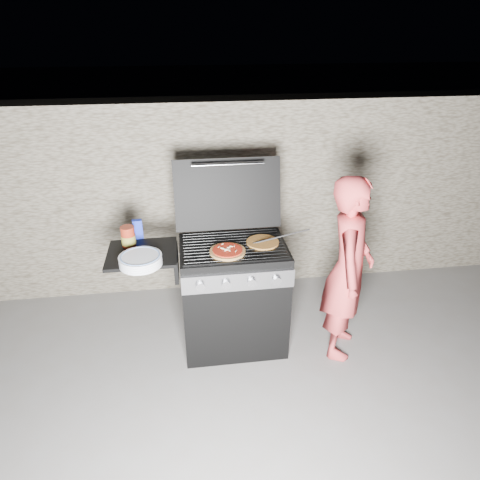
{
  "coord_description": "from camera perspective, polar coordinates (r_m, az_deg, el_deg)",
  "views": [
    {
      "loc": [
        -0.34,
        -2.79,
        2.4
      ],
      "look_at": [
        0.05,
        0.0,
        0.95
      ],
      "focal_mm": 32.0,
      "sensor_mm": 36.0,
      "label": 1
    }
  ],
  "objects": [
    {
      "name": "person",
      "position": [
        3.32,
        14.21,
        -3.83
      ],
      "size": [
        0.53,
        0.63,
        1.47
      ],
      "primitive_type": "imported",
      "rotation": [
        0.0,
        0.0,
        1.17
      ],
      "color": "#D84043",
      "rests_on": "ground"
    },
    {
      "name": "pizza_topped",
      "position": [
        3.07,
        -1.67,
        -1.46
      ],
      "size": [
        0.33,
        0.33,
        0.03
      ],
      "primitive_type": null,
      "rotation": [
        0.0,
        0.0,
        0.36
      ],
      "color": "#E0C370",
      "rests_on": "gas_grill"
    },
    {
      "name": "blue_carton",
      "position": [
        3.36,
        -13.46,
        1.41
      ],
      "size": [
        0.08,
        0.05,
        0.15
      ],
      "primitive_type": "cube",
      "rotation": [
        0.0,
        0.0,
        0.11
      ],
      "color": "#1A2EBD",
      "rests_on": "gas_grill"
    },
    {
      "name": "ground",
      "position": [
        3.7,
        -0.79,
        -13.26
      ],
      "size": [
        50.0,
        50.0,
        0.0
      ],
      "primitive_type": "plane",
      "color": "slate"
    },
    {
      "name": "gas_grill",
      "position": [
        3.4,
        -5.06,
        -7.74
      ],
      "size": [
        1.34,
        0.79,
        0.91
      ],
      "primitive_type": null,
      "color": "black",
      "rests_on": "ground"
    },
    {
      "name": "sauce_jar",
      "position": [
        3.26,
        -14.69,
        0.44
      ],
      "size": [
        0.13,
        0.13,
        0.16
      ],
      "primitive_type": "cylinder",
      "rotation": [
        0.0,
        0.0,
        -0.32
      ],
      "color": "maroon",
      "rests_on": "gas_grill"
    },
    {
      "name": "stone_wall",
      "position": [
        4.14,
        -2.7,
        5.94
      ],
      "size": [
        8.0,
        0.35,
        1.8
      ],
      "primitive_type": "cube",
      "color": "gray",
      "rests_on": "ground"
    },
    {
      "name": "plate_stack",
      "position": [
        3.01,
        -13.12,
        -2.64
      ],
      "size": [
        0.32,
        0.32,
        0.07
      ],
      "primitive_type": "cylinder",
      "rotation": [
        0.0,
        0.0,
        -0.09
      ],
      "color": "white",
      "rests_on": "gas_grill"
    },
    {
      "name": "pizza_plain",
      "position": [
        3.21,
        3.04,
        -0.28
      ],
      "size": [
        0.32,
        0.32,
        0.01
      ],
      "primitive_type": "cylinder",
      "rotation": [
        0.0,
        0.0,
        -0.39
      ],
      "color": "#B17A2B",
      "rests_on": "gas_grill"
    },
    {
      "name": "tongs",
      "position": [
        3.22,
        5.38,
        0.46
      ],
      "size": [
        0.46,
        0.04,
        0.09
      ],
      "primitive_type": "cylinder",
      "rotation": [
        0.0,
        1.4,
        0.06
      ],
      "color": "black",
      "rests_on": "gas_grill"
    }
  ]
}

